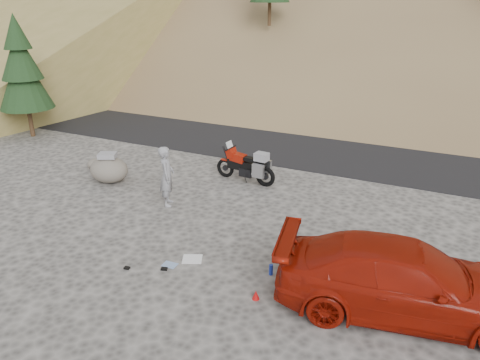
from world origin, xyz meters
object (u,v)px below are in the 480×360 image
Objects in this scene: red_car at (400,310)px; boulder at (109,169)px; man at (169,204)px; motorcycle at (248,166)px.

boulder reaches higher than red_car.
red_car is 3.27× the size of boulder.
boulder is (-2.72, 0.65, 0.44)m from man.
red_car is (5.48, -4.76, -0.55)m from motorcycle.
man is (-1.35, -2.59, -0.55)m from motorcycle.
motorcycle is 4.51m from boulder.
motorcycle is 2.97m from man.
man reaches higher than red_car.
boulder is at bearing 62.46° from red_car.
motorcycle is 1.23× the size of man.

